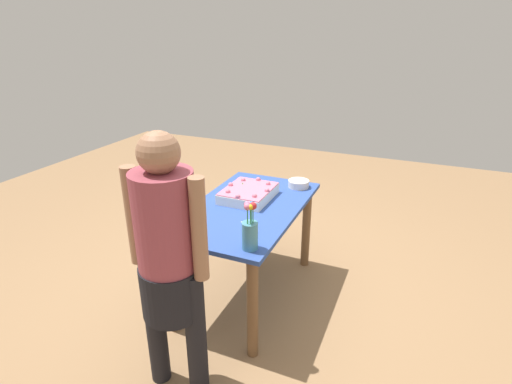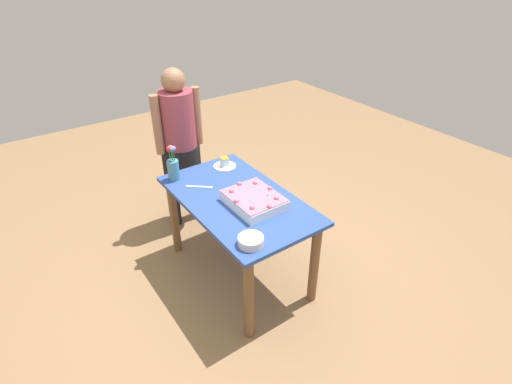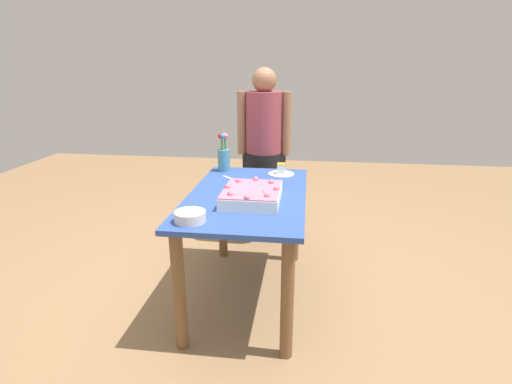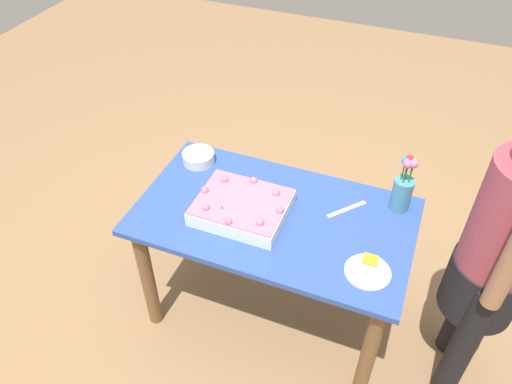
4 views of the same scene
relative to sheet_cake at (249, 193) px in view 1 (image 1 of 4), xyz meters
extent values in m
plane|color=#946F4B|center=(-0.14, -0.05, -0.78)|extent=(8.00, 8.00, 0.00)
cube|color=#2F4E9E|center=(-0.14, -0.05, -0.06)|extent=(1.28, 0.73, 0.03)
cylinder|color=brown|center=(-0.70, -0.34, -0.42)|extent=(0.07, 0.07, 0.71)
cylinder|color=brown|center=(0.42, -0.34, -0.42)|extent=(0.07, 0.07, 0.71)
cylinder|color=brown|center=(-0.70, 0.24, -0.42)|extent=(0.07, 0.07, 0.71)
cylinder|color=brown|center=(0.42, 0.24, -0.42)|extent=(0.07, 0.07, 0.71)
cube|color=white|center=(0.00, 0.00, -0.01)|extent=(0.41, 0.34, 0.07)
cube|color=#D2708C|center=(0.00, 0.00, 0.03)|extent=(0.40, 0.33, 0.01)
sphere|color=#D2708C|center=(0.18, 0.00, 0.04)|extent=(0.04, 0.04, 0.04)
sphere|color=#D2708C|center=(0.13, 0.10, 0.04)|extent=(0.04, 0.04, 0.04)
sphere|color=#D2708C|center=(0.00, 0.15, 0.04)|extent=(0.04, 0.04, 0.04)
sphere|color=#D2708C|center=(-0.13, 0.10, 0.04)|extent=(0.04, 0.04, 0.04)
sphere|color=#D2708C|center=(-0.18, 0.00, 0.04)|extent=(0.04, 0.04, 0.04)
sphere|color=#D2708C|center=(-0.13, -0.10, 0.04)|extent=(0.04, 0.04, 0.04)
sphere|color=#D2708C|center=(0.00, -0.15, 0.04)|extent=(0.04, 0.04, 0.04)
sphere|color=#D2708C|center=(0.13, -0.10, 0.04)|extent=(0.04, 0.04, 0.04)
cone|color=#2D8438|center=(0.06, 0.08, 0.04)|extent=(0.02, 0.02, 0.02)
cone|color=#2D8438|center=(0.06, 0.08, 0.04)|extent=(0.02, 0.02, 0.02)
cylinder|color=white|center=(-0.62, 0.13, -0.04)|extent=(0.19, 0.19, 0.01)
cube|color=white|center=(-0.62, 0.13, 0.00)|extent=(0.06, 0.06, 0.07)
cube|color=#FBAA1F|center=(-0.62, 0.13, 0.04)|extent=(0.06, 0.06, 0.01)
cube|color=silver|center=(-0.45, -0.20, -0.04)|extent=(0.15, 0.17, 0.00)
cylinder|color=teal|center=(-0.67, -0.31, 0.04)|extent=(0.09, 0.09, 0.16)
cylinder|color=#2D8438|center=(-0.65, -0.31, 0.18)|extent=(0.01, 0.01, 0.10)
sphere|color=#307AC5|center=(-0.65, -0.31, 0.23)|extent=(0.03, 0.03, 0.03)
cylinder|color=#2D8438|center=(-0.66, -0.29, 0.18)|extent=(0.01, 0.01, 0.10)
sphere|color=#D26893|center=(-0.66, -0.29, 0.23)|extent=(0.04, 0.04, 0.04)
cylinder|color=#2D8438|center=(-0.68, -0.30, 0.18)|extent=(0.01, 0.01, 0.10)
sphere|color=pink|center=(-0.68, -0.30, 0.23)|extent=(0.04, 0.04, 0.04)
cylinder|color=#2D8438|center=(-0.68, -0.32, 0.18)|extent=(0.01, 0.01, 0.10)
sphere|color=yellow|center=(-0.68, -0.32, 0.23)|extent=(0.03, 0.03, 0.03)
cylinder|color=#2D8438|center=(-0.66, -0.33, 0.18)|extent=(0.01, 0.01, 0.10)
sphere|color=red|center=(-0.66, -0.33, 0.23)|extent=(0.04, 0.04, 0.04)
cylinder|color=silver|center=(0.36, -0.27, -0.01)|extent=(0.16, 0.16, 0.06)
cylinder|color=black|center=(-1.08, -0.18, -0.39)|extent=(0.11, 0.11, 0.78)
cylinder|color=black|center=(-1.08, 0.08, -0.39)|extent=(0.11, 0.11, 0.78)
cylinder|color=black|center=(-1.08, -0.05, -0.12)|extent=(0.31, 0.32, 0.28)
cylinder|color=#943D49|center=(-1.08, -0.05, 0.26)|extent=(0.30, 0.30, 0.52)
sphere|color=#9C6C4E|center=(-1.08, -0.05, 0.61)|extent=(0.20, 0.20, 0.20)
cylinder|color=#9C6C4E|center=(-1.08, -0.23, 0.26)|extent=(0.08, 0.08, 0.52)
cylinder|color=#9C6C4E|center=(-1.08, 0.14, 0.26)|extent=(0.08, 0.08, 0.52)
camera|label=1|loc=(-2.48, -1.12, 1.13)|focal=28.00mm
camera|label=2|loc=(1.97, -1.37, 1.56)|focal=28.00mm
camera|label=3|loc=(2.23, 0.31, 0.75)|focal=28.00mm
camera|label=4|loc=(-0.67, 1.52, 1.57)|focal=35.00mm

